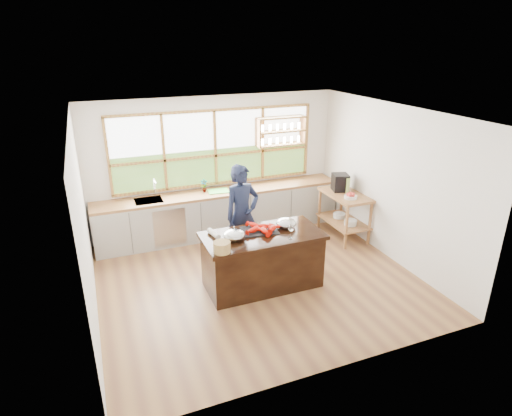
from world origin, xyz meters
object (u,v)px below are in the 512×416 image
island (262,260)px  espresso_machine (340,182)px  cook (242,215)px  wicker_basket (222,247)px

island → espresso_machine: (2.19, 1.31, 0.61)m
cook → espresso_machine: 2.25m
island → espresso_machine: size_ratio=5.57×
cook → wicker_basket: size_ratio=7.23×
espresso_machine → wicker_basket: 3.37m
espresso_machine → island: bearing=-132.7°
island → espresso_machine: 2.62m
cook → espresso_machine: (2.20, 0.42, 0.18)m
espresso_machine → cook: bearing=-152.7°
cook → island: bearing=-99.5°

